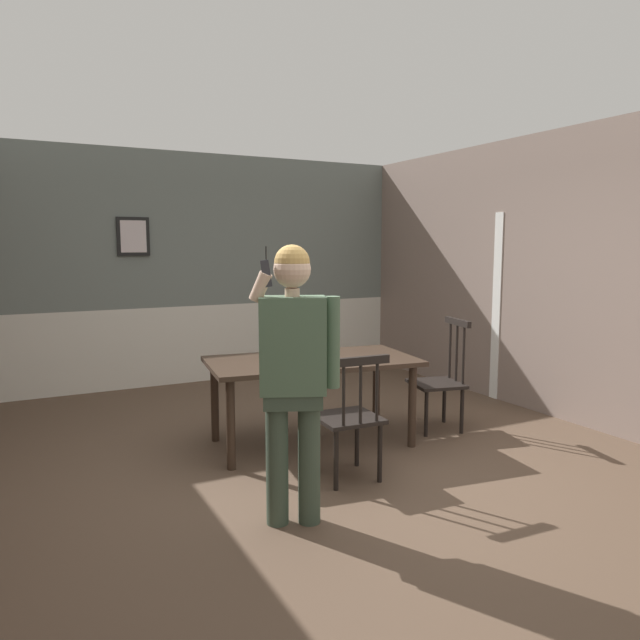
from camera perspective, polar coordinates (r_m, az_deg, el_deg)
name	(u,v)px	position (r m, az deg, el deg)	size (l,w,h in m)	color
ground_plane	(337,473)	(4.72, 1.68, -14.46)	(7.87, 7.87, 0.00)	brown
room_back_partition	(201,273)	(7.72, -11.39, 4.42)	(5.50, 0.17, 2.87)	slate
room_right_partition	(590,277)	(6.22, 24.46, 3.74)	(0.13, 7.16, 2.87)	gray
dining_table	(312,369)	(5.18, -0.78, -4.69)	(1.89, 1.17, 0.76)	#38281E
chair_near_window	(440,379)	(5.75, 11.47, -5.57)	(0.54, 0.54, 1.05)	black
chair_by_doorway	(350,417)	(4.45, 2.86, -9.29)	(0.47, 0.47, 0.96)	black
person_figure	(294,365)	(3.64, -2.53, -4.36)	(0.53, 0.36, 1.74)	#3A493A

